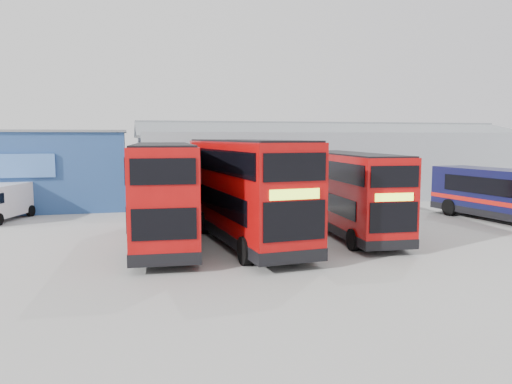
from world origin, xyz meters
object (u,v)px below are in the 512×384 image
at_px(office_block, 32,169).
at_px(panel_van, 0,201).
at_px(double_decker_right, 349,194).
at_px(maintenance_shed, 328,163).
at_px(double_decker_centre, 245,192).
at_px(double_decker_left, 163,194).

xyz_separation_m(office_block, panel_van, (-0.85, -5.45, -1.44)).
bearing_deg(double_decker_right, maintenance_shed, 74.23).
relative_size(maintenance_shed, panel_van, 6.11).
bearing_deg(double_decker_centre, double_decker_left, 164.15).
bearing_deg(double_decker_left, maintenance_shed, -128.17).
bearing_deg(double_decker_centre, maintenance_shed, 51.63).
bearing_deg(double_decker_right, double_decker_left, -177.70).
relative_size(double_decker_centre, double_decker_right, 1.16).
xyz_separation_m(maintenance_shed, double_decker_centre, (-10.84, -16.62, -0.33)).
xyz_separation_m(maintenance_shed, panel_van, (-22.85, -7.46, -1.47)).
distance_m(double_decker_left, panel_van, 12.08).
bearing_deg(office_block, double_decker_left, -61.25).
bearing_deg(double_decker_left, office_block, -57.49).
relative_size(double_decker_centre, panel_van, 2.20).
bearing_deg(panel_van, office_block, 101.26).
height_order(office_block, double_decker_centre, office_block).
distance_m(office_block, double_decker_left, 15.93).
xyz_separation_m(maintenance_shed, double_decker_right, (-5.61, -16.14, -0.64)).
bearing_deg(panel_van, double_decker_right, -6.59).
distance_m(office_block, double_decker_centre, 18.39).
relative_size(double_decker_left, double_decker_right, 1.12).
bearing_deg(double_decker_right, office_block, 142.65).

